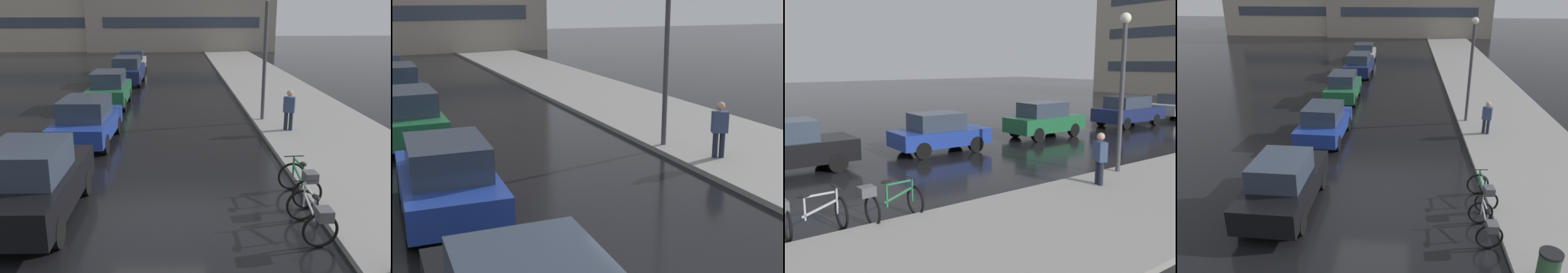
{
  "view_description": "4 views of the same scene",
  "coord_description": "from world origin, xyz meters",
  "views": [
    {
      "loc": [
        0.49,
        -9.31,
        4.36
      ],
      "look_at": [
        1.0,
        1.67,
        1.17
      ],
      "focal_mm": 40.0,
      "sensor_mm": 36.0,
      "label": 1
    },
    {
      "loc": [
        -4.03,
        -5.25,
        4.19
      ],
      "look_at": [
        0.05,
        4.06,
        1.61
      ],
      "focal_mm": 50.0,
      "sensor_mm": 36.0,
      "label": 2
    },
    {
      "loc": [
        12.1,
        -3.87,
        3.55
      ],
      "look_at": [
        0.4,
        4.91,
        1.05
      ],
      "focal_mm": 40.0,
      "sensor_mm": 36.0,
      "label": 3
    },
    {
      "loc": [
        0.88,
        -10.33,
        6.41
      ],
      "look_at": [
        -0.1,
        1.56,
        1.59
      ],
      "focal_mm": 35.0,
      "sensor_mm": 36.0,
      "label": 4
    }
  ],
  "objects": [
    {
      "name": "bicycle_second",
      "position": [
        3.43,
        0.08,
        0.5
      ],
      "size": [
        0.79,
        1.44,
        0.98
      ],
      "color": "black",
      "rests_on": "ground"
    },
    {
      "name": "streetlamp",
      "position": [
        3.99,
        7.66,
        3.05
      ],
      "size": [
        0.33,
        0.33,
        5.01
      ],
      "color": "#424247",
      "rests_on": "ground"
    },
    {
      "name": "ground_plane",
      "position": [
        0.0,
        0.0,
        0.0
      ],
      "size": [
        140.0,
        140.0,
        0.0
      ],
      "primitive_type": "plane",
      "color": "black"
    },
    {
      "name": "car_blue",
      "position": [
        -2.5,
        5.04,
        0.79
      ],
      "size": [
        1.92,
        3.88,
        1.59
      ],
      "color": "navy",
      "rests_on": "ground"
    },
    {
      "name": "pedestrian",
      "position": [
        4.61,
        5.94,
        0.91
      ],
      "size": [
        0.46,
        0.37,
        1.62
      ],
      "color": "#1E2333",
      "rests_on": "ground"
    },
    {
      "name": "sidewalk_kerb",
      "position": [
        6.0,
        10.0,
        0.07
      ],
      "size": [
        4.8,
        60.0,
        0.14
      ],
      "primitive_type": "cube",
      "color": "gray",
      "rests_on": "ground"
    },
    {
      "name": "bicycle_nearest",
      "position": [
        3.19,
        -1.61,
        0.48
      ],
      "size": [
        0.74,
        1.45,
        0.97
      ],
      "color": "black",
      "rests_on": "ground"
    },
    {
      "name": "car_navy",
      "position": [
        -2.41,
        17.49,
        0.85
      ],
      "size": [
        1.89,
        4.41,
        1.68
      ],
      "color": "navy",
      "rests_on": "ground"
    },
    {
      "name": "car_black",
      "position": [
        -2.59,
        -0.55,
        0.84
      ],
      "size": [
        1.89,
        4.07,
        1.72
      ],
      "color": "black",
      "rests_on": "ground"
    },
    {
      "name": "trash_bin",
      "position": [
        4.21,
        -3.32,
        0.49
      ],
      "size": [
        0.51,
        0.51,
        0.97
      ],
      "color": "#2D5133",
      "rests_on": "ground"
    },
    {
      "name": "car_silver",
      "position": [
        -2.63,
        23.03,
        0.79
      ],
      "size": [
        2.0,
        4.12,
        1.58
      ],
      "color": "#B2B5BA",
      "rests_on": "ground"
    },
    {
      "name": "car_green",
      "position": [
        -2.59,
        10.99,
        0.85
      ],
      "size": [
        1.74,
        3.93,
        1.68
      ],
      "color": "#1E6038",
      "rests_on": "ground"
    }
  ]
}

